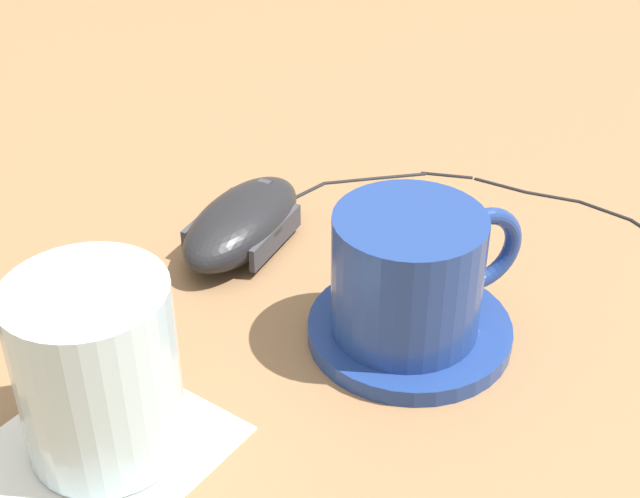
# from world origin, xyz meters

# --- Properties ---
(ground_plane) EXTENTS (3.00, 3.00, 0.00)m
(ground_plane) POSITION_xyz_m (0.00, 0.00, 0.00)
(ground_plane) COLOR olive
(saucer) EXTENTS (0.12, 0.12, 0.01)m
(saucer) POSITION_xyz_m (0.08, 0.04, 0.01)
(saucer) COLOR navy
(saucer) RESTS_ON ground
(coffee_cup) EXTENTS (0.09, 0.11, 0.07)m
(coffee_cup) POSITION_xyz_m (0.08, 0.04, 0.05)
(coffee_cup) COLOR navy
(coffee_cup) RESTS_ON saucer
(computer_mouse) EXTENTS (0.08, 0.13, 0.04)m
(computer_mouse) POSITION_xyz_m (-0.07, 0.06, 0.02)
(computer_mouse) COLOR black
(computer_mouse) RESTS_ON ground
(mouse_cable) EXTENTS (0.26, 0.13, 0.00)m
(mouse_cable) POSITION_xyz_m (0.03, 0.22, 0.00)
(mouse_cable) COLOR black
(mouse_cable) RESTS_ON ground
(napkin_under_glass) EXTENTS (0.11, 0.11, 0.00)m
(napkin_under_glass) POSITION_xyz_m (-0.00, -0.12, 0.00)
(napkin_under_glass) COLOR silver
(napkin_under_glass) RESTS_ON ground
(drinking_glass) EXTENTS (0.08, 0.08, 0.10)m
(drinking_glass) POSITION_xyz_m (0.00, -0.12, 0.05)
(drinking_glass) COLOR silver
(drinking_glass) RESTS_ON napkin_under_glass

